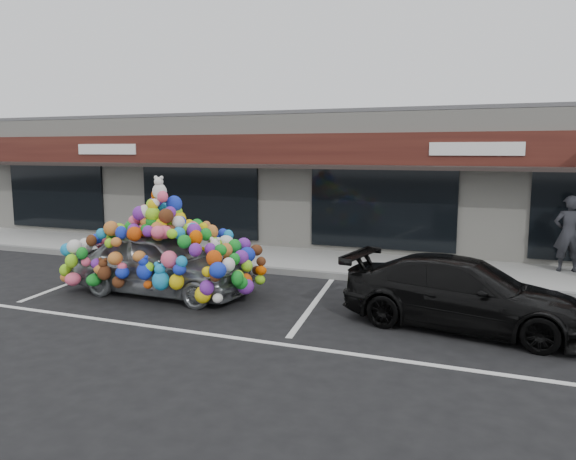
% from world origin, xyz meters
% --- Properties ---
extents(ground, '(90.00, 90.00, 0.00)m').
position_xyz_m(ground, '(0.00, 0.00, 0.00)').
color(ground, black).
rests_on(ground, ground).
extents(shop_building, '(24.00, 7.20, 4.31)m').
position_xyz_m(shop_building, '(0.00, 8.44, 2.16)').
color(shop_building, beige).
rests_on(shop_building, ground).
extents(sidewalk, '(26.00, 3.00, 0.15)m').
position_xyz_m(sidewalk, '(0.00, 4.00, 0.07)').
color(sidewalk, '#989893').
rests_on(sidewalk, ground).
extents(kerb, '(26.00, 0.18, 0.16)m').
position_xyz_m(kerb, '(0.00, 2.50, 0.07)').
color(kerb, slate).
rests_on(kerb, ground).
extents(parking_stripe_left, '(0.73, 4.37, 0.01)m').
position_xyz_m(parking_stripe_left, '(-3.20, 0.20, 0.00)').
color(parking_stripe_left, silver).
rests_on(parking_stripe_left, ground).
extents(parking_stripe_mid, '(0.73, 4.37, 0.01)m').
position_xyz_m(parking_stripe_mid, '(2.80, 0.20, 0.00)').
color(parking_stripe_mid, silver).
rests_on(parking_stripe_mid, ground).
extents(lane_line, '(14.00, 0.12, 0.01)m').
position_xyz_m(lane_line, '(2.00, -2.30, 0.00)').
color(lane_line, silver).
rests_on(lane_line, ground).
extents(toy_car, '(2.95, 4.39, 2.53)m').
position_xyz_m(toy_car, '(-0.53, -0.29, 0.86)').
color(toy_car, gray).
rests_on(toy_car, ground).
extents(black_sedan, '(2.35, 4.46, 1.23)m').
position_xyz_m(black_sedan, '(5.76, -0.30, 0.62)').
color(black_sedan, black).
rests_on(black_sedan, ground).
extents(pedestrian_a, '(0.76, 0.57, 1.88)m').
position_xyz_m(pedestrian_a, '(7.78, 4.80, 1.09)').
color(pedestrian_a, black).
rests_on(pedestrian_a, sidewalk).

